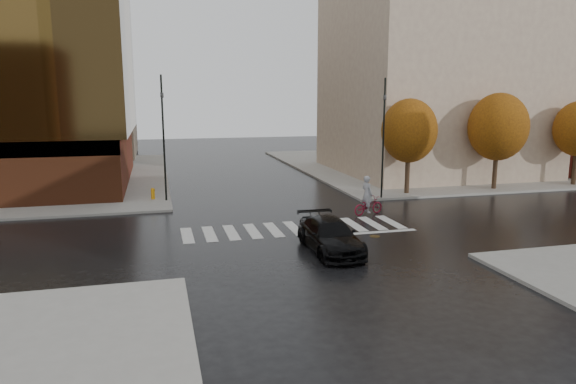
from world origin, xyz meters
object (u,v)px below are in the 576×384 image
sedan (330,236)px  cyclist (368,201)px  traffic_light_nw (163,129)px  fire_hydrant (153,193)px  traffic_light_ne (384,130)px

sedan → cyclist: bearing=53.9°
traffic_light_nw → fire_hydrant: 4.33m
cyclist → traffic_light_ne: traffic_light_ne is taller
sedan → fire_hydrant: bearing=119.5°
fire_hydrant → traffic_light_ne: bearing=-12.5°
sedan → cyclist: size_ratio=2.15×
traffic_light_ne → fire_hydrant: (-14.72, 3.27, -4.09)m
sedan → traffic_light_ne: size_ratio=0.63×
traffic_light_nw → sedan: bearing=10.0°
traffic_light_ne → traffic_light_nw: bearing=-18.0°
cyclist → traffic_light_ne: size_ratio=0.29×
sedan → cyclist: (4.47, 6.23, 0.07)m
traffic_light_ne → fire_hydrant: traffic_light_ne is taller
traffic_light_nw → traffic_light_ne: (13.89, -2.70, -0.12)m
traffic_light_nw → fire_hydrant: traffic_light_nw is taller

